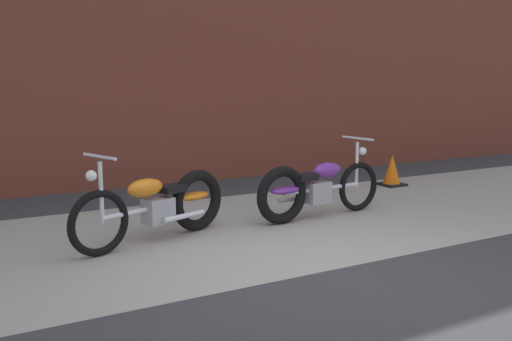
% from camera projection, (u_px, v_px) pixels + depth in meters
% --- Properties ---
extents(ground_plane, '(80.00, 80.00, 0.00)m').
position_uv_depth(ground_plane, '(315.00, 274.00, 4.73)').
color(ground_plane, '#38383A').
extents(sidewalk_slab, '(36.00, 3.50, 0.01)m').
position_uv_depth(sidewalk_slab, '(232.00, 229.00, 6.25)').
color(sidewalk_slab, '#9E998E').
rests_on(sidewalk_slab, ground).
extents(brick_building_wall, '(36.00, 0.50, 6.23)m').
position_uv_depth(brick_building_wall, '(142.00, 3.00, 8.77)').
color(brick_building_wall, brown).
rests_on(brick_building_wall, ground).
extents(motorcycle_orange, '(1.93, 0.87, 1.03)m').
position_uv_depth(motorcycle_orange, '(164.00, 204.00, 5.76)').
color(motorcycle_orange, black).
rests_on(motorcycle_orange, ground).
extents(motorcycle_purple, '(2.01, 0.58, 1.03)m').
position_uv_depth(motorcycle_purple, '(313.00, 189.00, 6.69)').
color(motorcycle_purple, black).
rests_on(motorcycle_purple, ground).
extents(traffic_cone, '(0.40, 0.40, 0.55)m').
position_uv_depth(traffic_cone, '(392.00, 171.00, 9.02)').
color(traffic_cone, orange).
rests_on(traffic_cone, ground).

